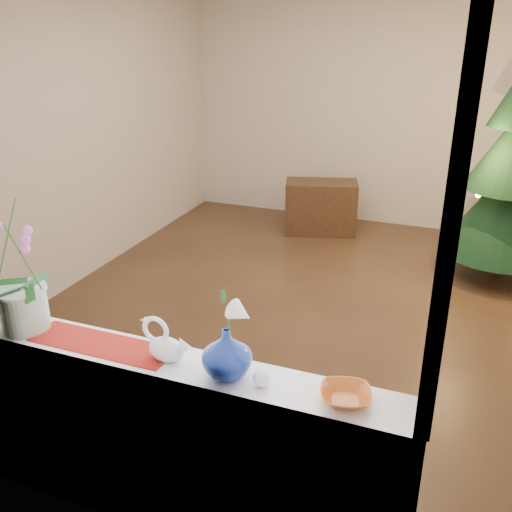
{
  "coord_description": "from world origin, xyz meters",
  "views": [
    {
      "loc": [
        1.12,
        -4.24,
        2.33
      ],
      "look_at": [
        0.02,
        -1.4,
        1.05
      ],
      "focal_mm": 40.0,
      "sensor_mm": 36.0,
      "label": 1
    }
  ],
  "objects_px": {
    "swan": "(166,341)",
    "paperweight": "(262,378)",
    "side_table": "(321,207)",
    "orchid_pot": "(15,261)",
    "blue_vase": "(227,350)",
    "amber_dish": "(345,397)"
  },
  "relations": [
    {
      "from": "orchid_pot",
      "to": "paperweight",
      "type": "distance_m",
      "value": 1.28
    },
    {
      "from": "blue_vase",
      "to": "side_table",
      "type": "distance_m",
      "value": 4.4
    },
    {
      "from": "paperweight",
      "to": "orchid_pot",
      "type": "bearing_deg",
      "value": 178.86
    },
    {
      "from": "paperweight",
      "to": "swan",
      "type": "bearing_deg",
      "value": 176.44
    },
    {
      "from": "swan",
      "to": "paperweight",
      "type": "distance_m",
      "value": 0.47
    },
    {
      "from": "swan",
      "to": "side_table",
      "type": "bearing_deg",
      "value": 71.1
    },
    {
      "from": "orchid_pot",
      "to": "swan",
      "type": "relative_size",
      "value": 3.11
    },
    {
      "from": "swan",
      "to": "blue_vase",
      "type": "bearing_deg",
      "value": -27.12
    },
    {
      "from": "side_table",
      "to": "blue_vase",
      "type": "bearing_deg",
      "value": -96.44
    },
    {
      "from": "side_table",
      "to": "swan",
      "type": "bearing_deg",
      "value": -100.35
    },
    {
      "from": "swan",
      "to": "side_table",
      "type": "distance_m",
      "value": 4.34
    },
    {
      "from": "orchid_pot",
      "to": "blue_vase",
      "type": "bearing_deg",
      "value": -0.48
    },
    {
      "from": "blue_vase",
      "to": "amber_dish",
      "type": "relative_size",
      "value": 1.48
    },
    {
      "from": "orchid_pot",
      "to": "amber_dish",
      "type": "height_order",
      "value": "orchid_pot"
    },
    {
      "from": "paperweight",
      "to": "side_table",
      "type": "xyz_separation_m",
      "value": [
        -0.89,
        4.29,
        -0.65
      ]
    },
    {
      "from": "paperweight",
      "to": "amber_dish",
      "type": "xyz_separation_m",
      "value": [
        0.34,
        0.02,
        -0.02
      ]
    },
    {
      "from": "blue_vase",
      "to": "swan",
      "type": "bearing_deg",
      "value": 177.51
    },
    {
      "from": "swan",
      "to": "blue_vase",
      "type": "relative_size",
      "value": 0.9
    },
    {
      "from": "blue_vase",
      "to": "side_table",
      "type": "bearing_deg",
      "value": 99.64
    },
    {
      "from": "blue_vase",
      "to": "amber_dish",
      "type": "bearing_deg",
      "value": 0.99
    },
    {
      "from": "swan",
      "to": "amber_dish",
      "type": "relative_size",
      "value": 1.33
    },
    {
      "from": "swan",
      "to": "side_table",
      "type": "height_order",
      "value": "swan"
    }
  ]
}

